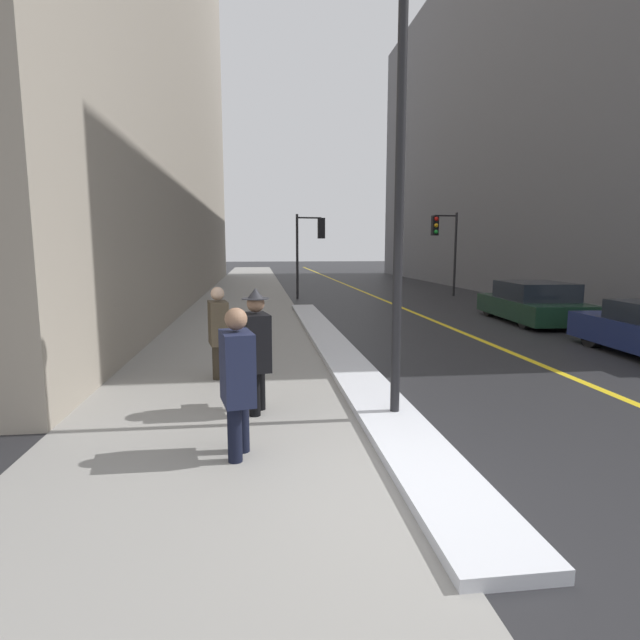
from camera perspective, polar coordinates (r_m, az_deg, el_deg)
ground_plane at (r=4.97m, az=10.95°, el=-18.77°), size 160.00×160.00×0.00m
sidewalk_slab at (r=19.34m, az=-8.80°, el=1.49°), size 4.00×80.00×0.01m
road_centre_stripe at (r=20.08m, az=8.59°, el=1.73°), size 0.16×80.00×0.00m
snow_bank_curb at (r=11.11m, az=1.64°, el=-3.12°), size 0.81×15.91×0.12m
building_facade_left at (r=26.79m, az=-21.54°, el=29.75°), size 6.00×36.00×24.61m
building_facade_right at (r=30.72m, az=22.64°, el=20.78°), size 6.00×36.00×18.47m
lamp_post at (r=6.49m, az=9.12°, el=16.91°), size 0.28×0.28×5.48m
traffic_light_near at (r=22.43m, az=-0.91°, el=9.35°), size 1.31×0.40×3.71m
traffic_light_far at (r=23.93m, az=13.89°, el=9.31°), size 1.31×0.44×3.86m
pedestrian_nearside at (r=5.38m, az=-9.43°, el=-6.31°), size 0.41×0.58×1.63m
pedestrian_with_shoulder_bag at (r=6.78m, az=-7.30°, el=-2.96°), size 0.41×0.76×1.72m
pedestrian_in_glasses at (r=8.74m, az=-11.52°, el=-0.90°), size 0.40×0.56×1.59m
parked_car_dark_green at (r=16.55m, az=23.19°, el=1.77°), size 2.21×4.38×1.23m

